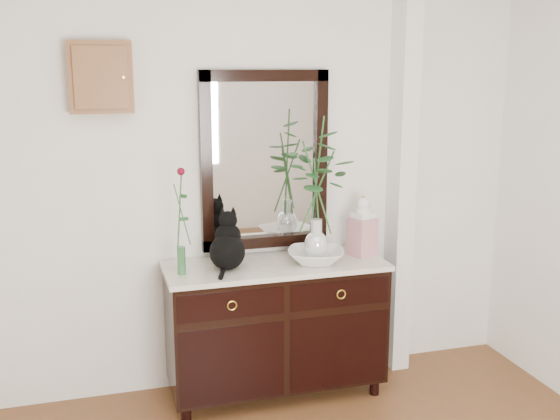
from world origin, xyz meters
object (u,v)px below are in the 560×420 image
object	(u,v)px
cat	(227,240)
lotus_bowl	(316,256)
sideboard	(275,322)
ginger_jar	(363,225)

from	to	relation	value
cat	lotus_bowl	distance (m)	0.55
sideboard	ginger_jar	xyz separation A→B (m)	(0.57, 0.02, 0.57)
sideboard	lotus_bowl	size ratio (longest dim) A/B	3.94
cat	lotus_bowl	world-z (taller)	cat
sideboard	cat	xyz separation A→B (m)	(-0.30, -0.02, 0.55)
cat	lotus_bowl	xyz separation A→B (m)	(0.53, -0.04, -0.13)
lotus_bowl	ginger_jar	distance (m)	0.37
sideboard	ginger_jar	bearing A→B (deg)	1.86
sideboard	cat	size ratio (longest dim) A/B	3.93
sideboard	cat	bearing A→B (deg)	-177.03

